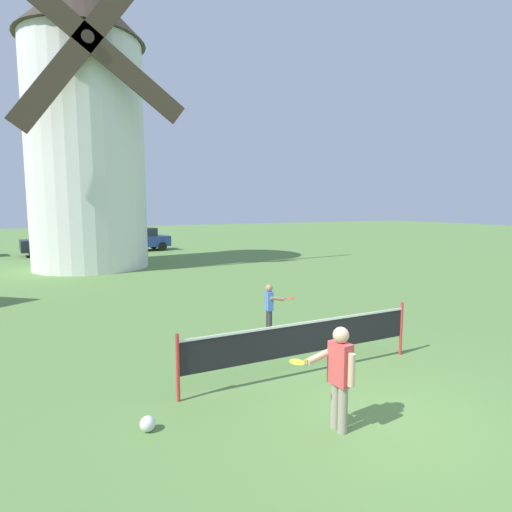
{
  "coord_description": "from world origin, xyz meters",
  "views": [
    {
      "loc": [
        -4.2,
        -4.47,
        3.06
      ],
      "look_at": [
        -0.22,
        3.62,
        1.96
      ],
      "focal_mm": 29.0,
      "sensor_mm": 36.0,
      "label": 1
    }
  ],
  "objects_px": {
    "windmill": "(85,122)",
    "tennis_net": "(305,338)",
    "player_near": "(339,373)",
    "parked_car_black": "(59,242)",
    "parked_car_blue": "(138,239)",
    "player_far": "(270,305)",
    "stray_ball": "(148,424)"
  },
  "relations": [
    {
      "from": "tennis_net",
      "to": "stray_ball",
      "type": "xyz_separation_m",
      "value": [
        -2.96,
        -0.67,
        -0.58
      ]
    },
    {
      "from": "player_far",
      "to": "windmill",
      "type": "bearing_deg",
      "value": 102.77
    },
    {
      "from": "player_far",
      "to": "stray_ball",
      "type": "relative_size",
      "value": 5.47
    },
    {
      "from": "tennis_net",
      "to": "player_far",
      "type": "xyz_separation_m",
      "value": [
        0.69,
        2.62,
        -0.02
      ]
    },
    {
      "from": "stray_ball",
      "to": "parked_car_blue",
      "type": "xyz_separation_m",
      "value": [
        4.09,
        23.15,
        0.7
      ]
    },
    {
      "from": "player_near",
      "to": "stray_ball",
      "type": "relative_size",
      "value": 6.86
    },
    {
      "from": "windmill",
      "to": "player_near",
      "type": "xyz_separation_m",
      "value": [
        1.69,
        -17.64,
        -6.2
      ]
    },
    {
      "from": "tennis_net",
      "to": "player_near",
      "type": "xyz_separation_m",
      "value": [
        -0.62,
        -1.8,
        0.14
      ]
    },
    {
      "from": "parked_car_blue",
      "to": "windmill",
      "type": "bearing_deg",
      "value": -117.38
    },
    {
      "from": "parked_car_black",
      "to": "parked_car_blue",
      "type": "height_order",
      "value": "same"
    },
    {
      "from": "windmill",
      "to": "tennis_net",
      "type": "distance_m",
      "value": 17.22
    },
    {
      "from": "windmill",
      "to": "tennis_net",
      "type": "xyz_separation_m",
      "value": [
        2.31,
        -15.84,
        -6.34
      ]
    },
    {
      "from": "windmill",
      "to": "parked_car_black",
      "type": "relative_size",
      "value": 3.16
    },
    {
      "from": "player_far",
      "to": "parked_car_blue",
      "type": "distance_m",
      "value": 19.87
    },
    {
      "from": "tennis_net",
      "to": "parked_car_black",
      "type": "distance_m",
      "value": 22.69
    },
    {
      "from": "player_near",
      "to": "player_far",
      "type": "height_order",
      "value": "player_near"
    },
    {
      "from": "tennis_net",
      "to": "player_far",
      "type": "height_order",
      "value": "player_far"
    },
    {
      "from": "windmill",
      "to": "player_far",
      "type": "distance_m",
      "value": 14.98
    },
    {
      "from": "player_near",
      "to": "player_far",
      "type": "xyz_separation_m",
      "value": [
        1.31,
        4.41,
        -0.16
      ]
    },
    {
      "from": "windmill",
      "to": "parked_car_black",
      "type": "bearing_deg",
      "value": 102.08
    },
    {
      "from": "parked_car_black",
      "to": "parked_car_blue",
      "type": "distance_m",
      "value": 4.84
    },
    {
      "from": "windmill",
      "to": "parked_car_black",
      "type": "distance_m",
      "value": 9.13
    },
    {
      "from": "parked_car_black",
      "to": "tennis_net",
      "type": "bearing_deg",
      "value": -80.59
    },
    {
      "from": "tennis_net",
      "to": "parked_car_blue",
      "type": "bearing_deg",
      "value": 87.12
    },
    {
      "from": "player_far",
      "to": "parked_car_black",
      "type": "distance_m",
      "value": 20.25
    },
    {
      "from": "windmill",
      "to": "stray_ball",
      "type": "bearing_deg",
      "value": -92.25
    },
    {
      "from": "windmill",
      "to": "tennis_net",
      "type": "relative_size",
      "value": 2.91
    },
    {
      "from": "parked_car_black",
      "to": "windmill",
      "type": "bearing_deg",
      "value": -77.92
    },
    {
      "from": "player_near",
      "to": "parked_car_black",
      "type": "bearing_deg",
      "value": 97.27
    },
    {
      "from": "windmill",
      "to": "parked_car_blue",
      "type": "distance_m",
      "value": 9.72
    },
    {
      "from": "stray_ball",
      "to": "parked_car_black",
      "type": "distance_m",
      "value": 23.07
    },
    {
      "from": "parked_car_blue",
      "to": "player_near",
      "type": "bearing_deg",
      "value": -94.13
    }
  ]
}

